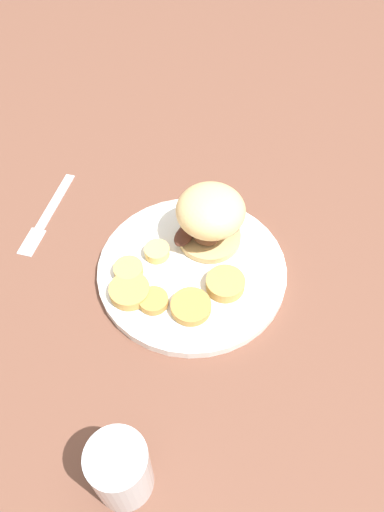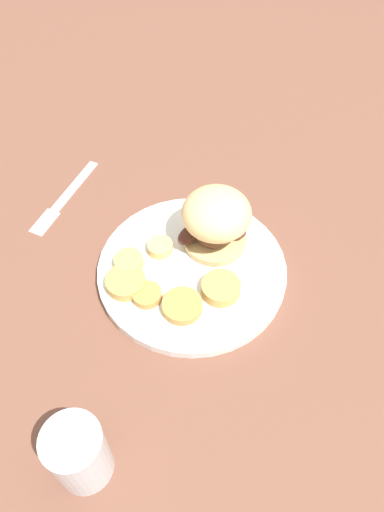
% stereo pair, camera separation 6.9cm
% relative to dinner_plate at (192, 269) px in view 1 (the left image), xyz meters
% --- Properties ---
extents(ground_plane, '(4.00, 4.00, 0.00)m').
position_rel_dinner_plate_xyz_m(ground_plane, '(0.00, 0.00, -0.01)').
color(ground_plane, brown).
extents(dinner_plate, '(0.27, 0.27, 0.02)m').
position_rel_dinner_plate_xyz_m(dinner_plate, '(0.00, 0.00, 0.00)').
color(dinner_plate, white).
rests_on(dinner_plate, ground_plane).
extents(sandwich, '(0.11, 0.10, 0.09)m').
position_rel_dinner_plate_xyz_m(sandwich, '(0.05, 0.03, 0.06)').
color(sandwich, tan).
rests_on(sandwich, dinner_plate).
extents(potato_round_0, '(0.04, 0.04, 0.01)m').
position_rel_dinner_plate_xyz_m(potato_round_0, '(-0.03, 0.05, 0.01)').
color(potato_round_0, '#DBB766').
rests_on(potato_round_0, dinner_plate).
extents(potato_round_1, '(0.05, 0.05, 0.02)m').
position_rel_dinner_plate_xyz_m(potato_round_1, '(0.02, -0.05, 0.02)').
color(potato_round_1, tan).
rests_on(potato_round_1, dinner_plate).
extents(potato_round_2, '(0.04, 0.04, 0.01)m').
position_rel_dinner_plate_xyz_m(potato_round_2, '(-0.08, -0.02, 0.01)').
color(potato_round_2, '#BC8942').
rests_on(potato_round_2, dinner_plate).
extents(potato_round_3, '(0.05, 0.05, 0.01)m').
position_rel_dinner_plate_xyz_m(potato_round_3, '(-0.04, -0.06, 0.01)').
color(potato_round_3, '#BC8942').
rests_on(potato_round_3, dinner_plate).
extents(potato_round_4, '(0.04, 0.04, 0.01)m').
position_rel_dinner_plate_xyz_m(potato_round_4, '(-0.08, 0.04, 0.01)').
color(potato_round_4, tan).
rests_on(potato_round_4, dinner_plate).
extents(potato_round_5, '(0.06, 0.06, 0.01)m').
position_rel_dinner_plate_xyz_m(potato_round_5, '(-0.10, 0.01, 0.01)').
color(potato_round_5, tan).
rests_on(potato_round_5, dinner_plate).
extents(fork, '(0.14, 0.13, 0.00)m').
position_rel_dinner_plate_xyz_m(fork, '(-0.13, 0.22, -0.01)').
color(fork, silver).
rests_on(fork, ground_plane).
extents(drinking_glass, '(0.06, 0.06, 0.10)m').
position_rel_dinner_plate_xyz_m(drinking_glass, '(-0.21, -0.20, 0.04)').
color(drinking_glass, silver).
rests_on(drinking_glass, ground_plane).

